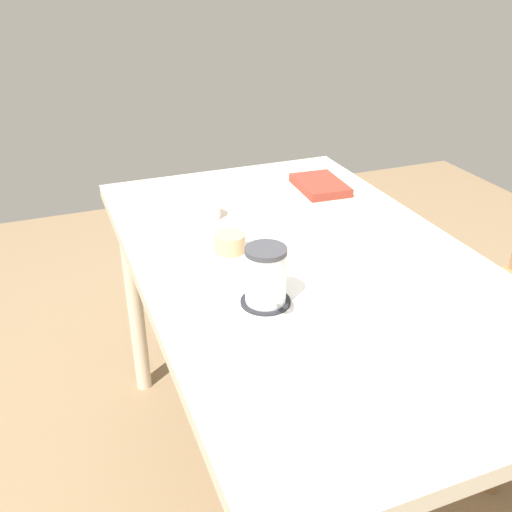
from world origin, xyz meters
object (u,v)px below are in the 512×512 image
pastry_plate (230,254)px  coffee_mug (266,276)px  sugar_bowl (207,209)px  dining_table (305,288)px  pastry (230,243)px  small_book (320,185)px

pastry_plate → coffee_mug: (0.21, 0.00, 0.06)m
pastry_plate → sugar_bowl: size_ratio=2.39×
dining_table → coffee_mug: size_ratio=10.99×
pastry_plate → pastry: (0.00, 0.00, 0.03)m
pastry → coffee_mug: 0.21m
dining_table → sugar_bowl: size_ratio=17.94×
pastry → coffee_mug: size_ratio=0.60×
dining_table → pastry: 0.21m
sugar_bowl → pastry: bearing=-3.7°
sugar_bowl → small_book: sugar_bowl is taller
pastry_plate → coffee_mug: coffee_mug is taller
dining_table → pastry_plate: (-0.06, -0.16, 0.09)m
small_book → pastry: bearing=-48.1°
pastry_plate → sugar_bowl: sugar_bowl is taller
sugar_bowl → dining_table: bearing=26.7°
coffee_mug → pastry_plate: bearing=-179.6°
pastry_plate → coffee_mug: bearing=0.4°
pastry → sugar_bowl: pastry is taller
pastry → dining_table: bearing=68.5°
pastry_plate → dining_table: bearing=68.5°
dining_table → pastry_plate: bearing=-111.5°
coffee_mug → small_book: (-0.51, 0.38, -0.05)m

